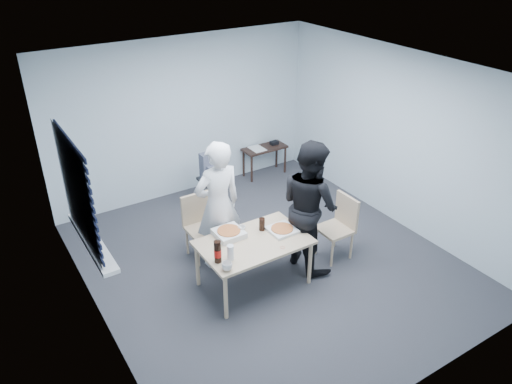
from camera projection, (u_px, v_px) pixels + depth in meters
room at (81, 199)px, 5.38m from camera, size 5.00×5.00×5.00m
dining_table at (254, 245)px, 6.11m from camera, size 1.33×0.84×0.65m
chair_far at (200, 221)px, 6.74m from camera, size 0.42×0.42×0.89m
chair_right at (340, 223)px, 6.72m from camera, size 0.42×0.42×0.89m
person_white at (218, 206)px, 6.37m from camera, size 0.65×0.42×1.77m
person_black at (310, 205)px, 6.39m from camera, size 0.47×0.86×1.77m
side_table at (265, 151)px, 8.95m from camera, size 0.80×0.36×0.53m
stool at (212, 185)px, 7.95m from camera, size 0.36×0.36×0.50m
backpack at (211, 167)px, 7.79m from camera, size 0.32×0.23×0.45m
pizza_box_a at (229, 233)px, 6.17m from camera, size 0.34×0.34×0.08m
pizza_box_b at (282, 230)px, 6.27m from camera, size 0.33×0.33×0.05m
mug_a at (227, 266)px, 5.56m from camera, size 0.17×0.17×0.10m
mug_b at (242, 229)px, 6.23m from camera, size 0.10×0.10×0.09m
cola_glass at (262, 224)px, 6.27m from camera, size 0.10×0.10×0.17m
soda_bottle at (218, 252)px, 5.65m from camera, size 0.09×0.09×0.28m
plastic_cups at (231, 253)px, 5.71m from camera, size 0.10×0.10×0.19m
rubber_band at (283, 248)px, 5.96m from camera, size 0.07×0.07×0.00m
papers at (257, 149)px, 8.85m from camera, size 0.31×0.37×0.01m
black_box at (274, 143)px, 9.02m from camera, size 0.15×0.12×0.06m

